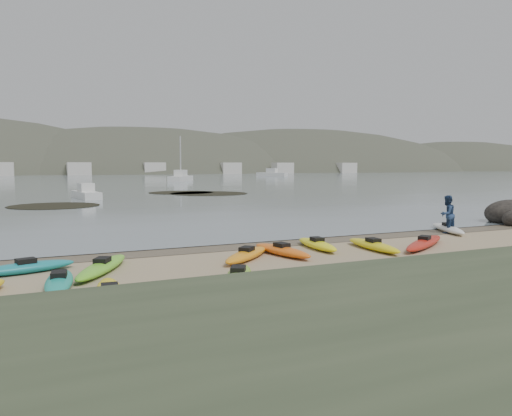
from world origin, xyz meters
name	(u,v)px	position (x,y,z in m)	size (l,w,h in m)	color
ground	(256,243)	(0.00, 0.00, 0.00)	(600.00, 600.00, 0.00)	tan
wet_sand	(259,244)	(0.00, -0.30, 0.00)	(60.00, 60.00, 0.00)	brown
water	(43,170)	(0.00, 300.00, 0.01)	(1200.00, 1200.00, 0.00)	slate
kayaks	(255,257)	(-1.81, -3.82, 0.17)	(22.65, 9.97, 0.34)	orange
person_east	(447,214)	(9.72, -1.12, 0.93)	(0.90, 0.70, 1.85)	navy
kelp_mats	(168,196)	(4.67, 32.54, 0.03)	(24.77, 21.31, 0.04)	black
moored_boats	(125,179)	(8.47, 78.95, 0.57)	(90.17, 81.48, 1.22)	silver
far_hills	(151,209)	(39.38, 193.97, -15.93)	(550.00, 135.00, 80.00)	#384235
far_town	(79,169)	(6.00, 145.00, 2.00)	(199.00, 5.00, 4.00)	beige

